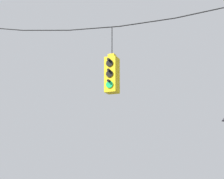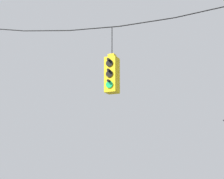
# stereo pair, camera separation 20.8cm
# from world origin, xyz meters

# --- Properties ---
(span_wire) EXTENTS (11.42, 0.03, 0.71)m
(span_wire) POSITION_xyz_m (0.00, -0.36, 6.94)
(span_wire) COLOR black
(traffic_light_near_right_pole) EXTENTS (0.34, 0.58, 1.95)m
(traffic_light_near_right_pole) POSITION_xyz_m (-1.04, -0.36, 5.30)
(traffic_light_near_right_pole) COLOR yellow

